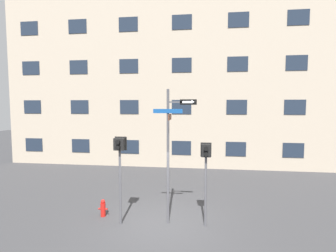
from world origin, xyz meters
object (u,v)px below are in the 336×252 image
object	(u,v)px
street_sign_pole	(170,146)
pedestrian_signal_right	(206,162)
pedestrian_signal_left	(120,155)
fire_hydrant	(103,208)

from	to	relation	value
street_sign_pole	pedestrian_signal_right	xyz separation A→B (m)	(1.20, -0.09, -0.49)
pedestrian_signal_left	pedestrian_signal_right	world-z (taller)	pedestrian_signal_left
fire_hydrant	street_sign_pole	bearing A→B (deg)	-4.57
pedestrian_signal_right	street_sign_pole	bearing A→B (deg)	175.60
pedestrian_signal_left	fire_hydrant	distance (m)	2.29
street_sign_pole	pedestrian_signal_left	bearing A→B (deg)	-169.89
pedestrian_signal_left	pedestrian_signal_right	size ratio (longest dim) A/B	1.06
pedestrian_signal_left	pedestrian_signal_right	distance (m)	2.90
pedestrian_signal_right	pedestrian_signal_left	bearing A→B (deg)	-175.87
street_sign_pole	fire_hydrant	bearing A→B (deg)	175.43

